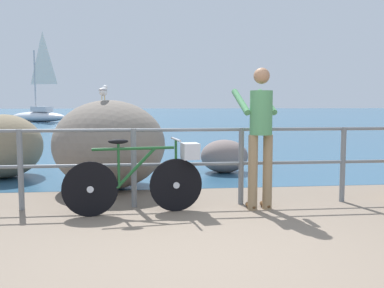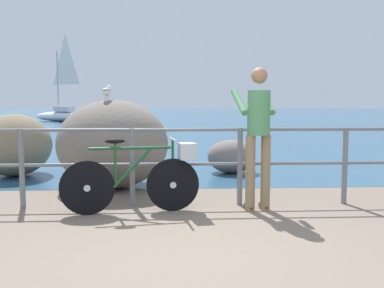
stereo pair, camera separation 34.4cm
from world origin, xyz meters
TOP-DOWN VIEW (x-y plane):
  - ground_plane at (0.00, 20.00)m, footprint 120.00×120.00m
  - sea_surface at (0.00, 48.05)m, footprint 120.00×90.00m
  - promenade_railing at (0.00, 1.96)m, footprint 9.94×0.07m
  - bicycle at (-0.55, 1.63)m, footprint 1.69×0.48m
  - person_at_railing at (0.88, 1.68)m, footprint 0.51×0.66m
  - breakwater_boulder_main at (-1.12, 3.24)m, footprint 1.75×1.75m
  - breakwater_boulder_left at (-3.08, 4.46)m, footprint 1.33×1.49m
  - breakwater_boulder_right at (0.97, 4.58)m, footprint 0.92×0.82m
  - seagull at (-1.18, 3.15)m, footprint 0.16×0.34m
  - sailboat at (-7.81, 27.40)m, footprint 4.51×3.16m

SIDE VIEW (x-z plane):
  - ground_plane at x=0.00m, z-range -0.10..0.00m
  - sea_surface at x=0.00m, z-range 0.00..0.01m
  - breakwater_boulder_right at x=0.97m, z-range 0.00..0.64m
  - bicycle at x=-0.55m, z-range 0.00..0.92m
  - breakwater_boulder_left at x=-3.08m, z-range 0.00..1.14m
  - promenade_railing at x=0.00m, z-range 0.13..1.15m
  - breakwater_boulder_main at x=-1.12m, z-range 0.00..1.39m
  - sailboat at x=-7.81m, z-range -2.37..3.79m
  - person_at_railing at x=0.88m, z-range 0.10..1.88m
  - seagull at x=-1.18m, z-range 1.41..1.64m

